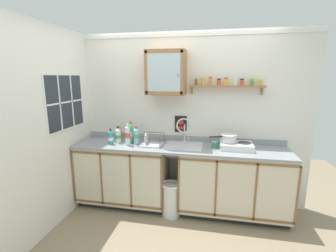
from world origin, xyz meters
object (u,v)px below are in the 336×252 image
saucepan (229,138)px  bottle_detergent_teal_2 (111,138)px  sink (184,145)px  hot_plate_stove (236,146)px  mug (215,145)px  bottle_water_clear_3 (128,135)px  dish_rack (151,143)px  warning_sign (181,124)px  bottle_juice_amber_4 (119,133)px  bottle_water_blue_5 (136,136)px  bottle_soda_green_1 (131,133)px  bottle_opaque_white_0 (118,136)px  wall_cabinet (166,73)px  trash_bin (171,199)px

saucepan → bottle_detergent_teal_2: bottle_detergent_teal_2 is taller
sink → hot_plate_stove: size_ratio=1.22×
bottle_detergent_teal_2 → mug: bearing=3.9°
bottle_detergent_teal_2 → bottle_water_clear_3: size_ratio=0.74×
saucepan → dish_rack: 1.04m
sink → hot_plate_stove: (0.69, -0.02, 0.04)m
warning_sign → dish_rack: bearing=-141.8°
hot_plate_stove → mug: mug is taller
saucepan → warning_sign: bearing=160.7°
bottle_water_clear_3 → warning_sign: (0.68, 0.37, 0.11)m
bottle_juice_amber_4 → bottle_water_blue_5: 0.33m
bottle_soda_green_1 → bottle_opaque_white_0: bearing=-168.3°
bottle_detergent_teal_2 → sink: bearing=7.5°
bottle_soda_green_1 → wall_cabinet: wall_cabinet is taller
wall_cabinet → warning_sign: size_ratio=2.44×
bottle_soda_green_1 → warning_sign: size_ratio=1.30×
hot_plate_stove → mug: 0.27m
wall_cabinet → warning_sign: wall_cabinet is taller
dish_rack → wall_cabinet: size_ratio=0.54×
warning_sign → bottle_juice_amber_4: bearing=-169.2°
warning_sign → trash_bin: (-0.05, -0.48, -0.92)m
hot_plate_stove → trash_bin: (-0.82, -0.23, -0.71)m
mug → bottle_detergent_teal_2: bearing=-176.1°
bottle_juice_amber_4 → mug: bearing=-4.4°
bottle_water_blue_5 → wall_cabinet: 0.95m
dish_rack → bottle_soda_green_1: bearing=172.7°
wall_cabinet → trash_bin: size_ratio=1.27×
bottle_juice_amber_4 → trash_bin: bottle_juice_amber_4 is taller
bottle_water_blue_5 → bottle_juice_amber_4: bearing=156.2°
bottle_soda_green_1 → wall_cabinet: (0.49, 0.10, 0.83)m
saucepan → mug: 0.20m
sink → saucepan: 0.60m
dish_rack → hot_plate_stove: bearing=2.0°
sink → hot_plate_stove: bearing=-1.3°
bottle_water_blue_5 → trash_bin: bearing=-19.2°
bottle_detergent_teal_2 → dish_rack: size_ratio=0.70×
wall_cabinet → trash_bin: wall_cabinet is taller
bottle_opaque_white_0 → trash_bin: bottle_opaque_white_0 is taller
bottle_water_blue_5 → trash_bin: bottle_water_blue_5 is taller
sink → bottle_soda_green_1: (-0.75, -0.02, 0.14)m
sink → trash_bin: bearing=-117.3°
bottle_detergent_teal_2 → warning_sign: bearing=21.8°
saucepan → trash_bin: saucepan is taller
bottle_opaque_white_0 → bottle_juice_amber_4: (-0.03, 0.12, 0.01)m
bottle_water_blue_5 → wall_cabinet: bearing=20.8°
bottle_soda_green_1 → bottle_juice_amber_4: bearing=157.4°
bottle_opaque_white_0 → wall_cabinet: (0.66, 0.14, 0.86)m
saucepan → bottle_detergent_teal_2: size_ratio=1.61×
saucepan → dish_rack: size_ratio=1.13×
hot_plate_stove → sink: bearing=178.7°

